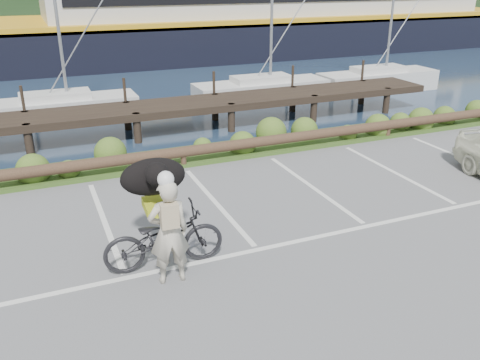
% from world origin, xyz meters
% --- Properties ---
extents(ground, '(72.00, 72.00, 0.00)m').
position_xyz_m(ground, '(0.00, 0.00, 0.00)').
color(ground, '#5D5D5F').
extents(harbor_backdrop, '(170.00, 160.00, 30.00)m').
position_xyz_m(harbor_backdrop, '(0.40, 78.42, -0.00)').
color(harbor_backdrop, '#1B2B41').
rests_on(harbor_backdrop, ground).
extents(vegetation_strip, '(34.00, 1.60, 0.10)m').
position_xyz_m(vegetation_strip, '(0.00, 5.30, 0.05)').
color(vegetation_strip, '#3D5B21').
rests_on(vegetation_strip, ground).
extents(log_rail, '(32.00, 0.30, 0.60)m').
position_xyz_m(log_rail, '(0.00, 4.60, 0.00)').
color(log_rail, '#443021').
rests_on(log_rail, ground).
extents(bicycle, '(2.25, 0.88, 1.16)m').
position_xyz_m(bicycle, '(-1.83, -0.26, 0.58)').
color(bicycle, black).
rests_on(bicycle, ground).
extents(cyclist, '(0.72, 0.49, 1.92)m').
position_xyz_m(cyclist, '(-1.85, -0.77, 0.96)').
color(cyclist, '#BEB6A1').
rests_on(cyclist, ground).
extents(dog, '(0.67, 1.27, 0.72)m').
position_xyz_m(dog, '(-1.79, 0.45, 1.52)').
color(dog, black).
rests_on(dog, bicycle).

